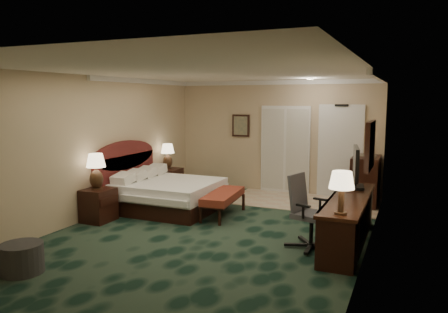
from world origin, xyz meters
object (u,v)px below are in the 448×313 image
at_px(desk, 348,221).
at_px(nightstand_far, 169,181).
at_px(lamp_far, 168,156).
at_px(minibar, 365,181).
at_px(desk_chair, 312,212).
at_px(ottoman, 22,258).
at_px(lamp_near, 96,171).
at_px(nightstand_near, 99,205).
at_px(tv, 356,168).
at_px(bed, 169,195).
at_px(bed_bench, 223,204).

bearing_deg(desk, nightstand_far, 155.21).
bearing_deg(lamp_far, minibar, 9.73).
bearing_deg(desk_chair, ottoman, -126.91).
bearing_deg(lamp_near, desk, 6.94).
bearing_deg(lamp_far, ottoman, -81.74).
distance_m(nightstand_near, tv, 4.68).
distance_m(lamp_near, desk, 4.51).
height_order(bed, minibar, minibar).
bearing_deg(desk, bed, 168.60).
distance_m(bed, nightstand_near, 1.48).
relative_size(nightstand_near, lamp_near, 0.92).
xyz_separation_m(ottoman, minibar, (3.73, 5.68, 0.33)).
xyz_separation_m(bed_bench, ottoman, (-1.31, -3.59, -0.04)).
relative_size(nightstand_near, nightstand_far, 1.00).
bearing_deg(desk_chair, lamp_near, -162.09).
relative_size(nightstand_far, ottoman, 1.11).
bearing_deg(minibar, bed_bench, -139.13).
height_order(nightstand_near, nightstand_far, same).
relative_size(lamp_near, bed_bench, 0.47).
relative_size(desk, tv, 2.85).
relative_size(ottoman, tv, 0.60).
distance_m(lamp_near, bed_bench, 2.46).
bearing_deg(tv, desk_chair, -121.92).
xyz_separation_m(lamp_far, tv, (4.47, -1.29, 0.20)).
height_order(nightstand_near, ottoman, nightstand_near).
bearing_deg(nightstand_near, desk_chair, 1.59).
bearing_deg(ottoman, nightstand_far, 97.90).
relative_size(bed, lamp_far, 3.17).
relative_size(desk, desk_chair, 2.32).
height_order(lamp_far, minibar, lamp_far).
xyz_separation_m(bed_bench, desk_chair, (1.96, -1.12, 0.32)).
height_order(nightstand_far, minibar, minibar).
height_order(desk_chair, minibar, desk_chair).
bearing_deg(desk_chair, minibar, 97.87).
height_order(bed, lamp_far, lamp_far).
relative_size(tv, desk_chair, 0.81).
bearing_deg(nightstand_near, nightstand_far, 90.00).
bearing_deg(nightstand_far, tv, -16.30).
relative_size(bed, tv, 2.07).
height_order(nightstand_near, lamp_far, lamp_far).
xyz_separation_m(tv, minibar, (-0.02, 2.06, -0.58)).
xyz_separation_m(ottoman, desk_chair, (3.27, 2.47, 0.36)).
bearing_deg(minibar, tv, -89.34).
distance_m(lamp_near, minibar, 5.56).
relative_size(nightstand_near, bed_bench, 0.44).
relative_size(nightstand_near, tv, 0.67).
bearing_deg(lamp_near, lamp_far, 90.55).
relative_size(ottoman, desk, 0.21).
height_order(lamp_far, bed_bench, lamp_far).
distance_m(lamp_near, tv, 4.63).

